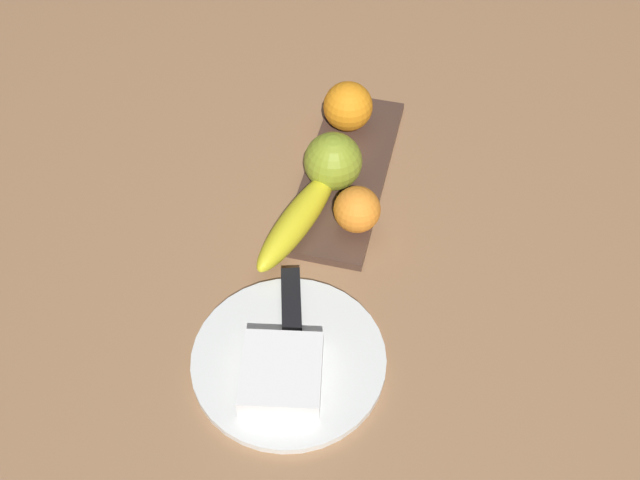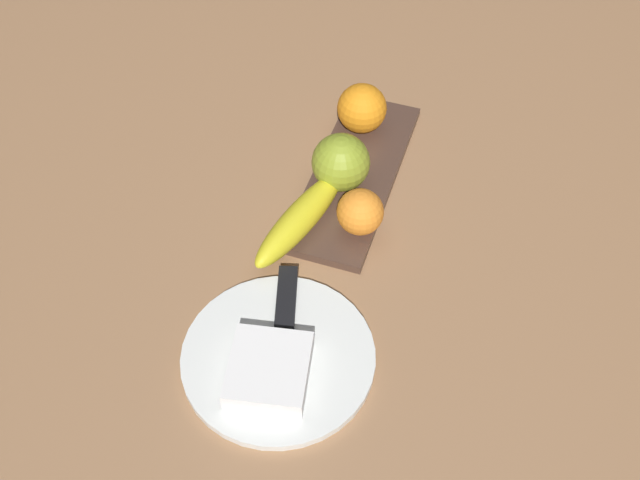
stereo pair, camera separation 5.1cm
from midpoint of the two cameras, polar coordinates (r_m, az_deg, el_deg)
name	(u,v)px [view 2 (the right image)]	position (r m, az deg, el deg)	size (l,w,h in m)	color
ground_plane	(386,165)	(1.13, 6.19, 5.51)	(2.40, 2.40, 0.00)	#9A6E49
fruit_tray	(355,176)	(1.10, 3.91, 4.76)	(0.32, 0.11, 0.01)	#4A3328
apple	(341,162)	(1.05, 2.95, 5.74)	(0.08, 0.08, 0.08)	olive
banana	(300,218)	(1.01, -0.05, 1.57)	(0.19, 0.04, 0.04)	yellow
orange_near_apple	(359,212)	(1.00, 4.35, 2.08)	(0.06, 0.06, 0.06)	orange
orange_near_banana	(362,108)	(1.14, 4.42, 9.69)	(0.07, 0.07, 0.07)	orange
dinner_plate	(278,357)	(0.92, -1.52, -8.74)	(0.23, 0.23, 0.01)	white
folded_napkin	(269,370)	(0.89, -2.17, -9.66)	(0.10, 0.09, 0.03)	white
knife	(286,309)	(0.94, -1.02, -5.17)	(0.18, 0.07, 0.01)	silver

